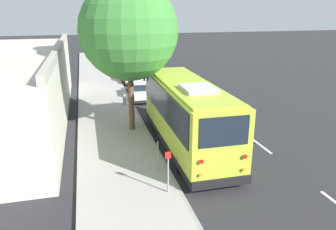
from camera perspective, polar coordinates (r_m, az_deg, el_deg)
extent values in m
plane|color=#28282B|center=(16.08, 5.20, -7.10)|extent=(160.00, 160.00, 0.00)
cube|color=#A3A099|center=(15.30, -8.36, -8.29)|extent=(80.00, 3.80, 0.15)
cube|color=gray|center=(15.58, -1.09, -7.57)|extent=(80.00, 0.14, 0.15)
cube|color=#ADC633|center=(16.49, 3.24, 0.24)|extent=(9.31, 2.48, 3.01)
cube|color=black|center=(16.96, 3.16, -4.16)|extent=(9.36, 2.53, 0.28)
cube|color=black|center=(16.30, 3.28, 2.46)|extent=(8.55, 2.57, 1.45)
cube|color=black|center=(20.68, -0.54, 5.85)|extent=(0.04, 2.13, 1.52)
cube|color=black|center=(12.11, 9.81, -2.88)|extent=(0.04, 1.95, 1.16)
cube|color=black|center=(20.54, -0.55, 7.77)|extent=(0.05, 1.75, 0.22)
cube|color=#ADC633|center=(16.09, 3.34, 5.48)|extent=(8.74, 2.25, 0.10)
cube|color=silver|center=(14.52, 5.29, 4.54)|extent=(1.72, 1.39, 0.20)
cube|color=black|center=(21.21, -0.54, 0.61)|extent=(0.11, 2.45, 0.36)
cube|color=black|center=(12.98, 9.35, -11.59)|extent=(0.11, 2.45, 0.36)
cylinder|color=red|center=(12.17, 5.85, -8.10)|extent=(0.03, 0.18, 0.18)
cylinder|color=orange|center=(12.41, 5.77, -10.35)|extent=(0.03, 0.14, 0.14)
cylinder|color=red|center=(12.82, 13.30, -7.09)|extent=(0.03, 0.18, 0.18)
cylinder|color=orange|center=(13.06, 13.13, -9.25)|extent=(0.03, 0.14, 0.14)
cube|color=white|center=(21.04, -2.73, 0.93)|extent=(0.04, 0.32, 0.18)
cube|color=white|center=(21.40, 1.55, 1.24)|extent=(0.04, 0.32, 0.18)
cube|color=black|center=(20.05, -4.17, 6.26)|extent=(0.06, 0.10, 0.24)
cylinder|color=black|center=(19.18, -2.27, -1.20)|extent=(0.98, 0.31, 0.98)
cylinder|color=slate|center=(19.18, -2.27, -1.20)|extent=(0.44, 0.32, 0.44)
cylinder|color=black|center=(19.69, 3.78, -0.71)|extent=(0.98, 0.31, 0.98)
cylinder|color=slate|center=(19.69, 3.78, -0.71)|extent=(0.44, 0.32, 0.44)
cylinder|color=black|center=(14.37, 2.15, -8.08)|extent=(0.98, 0.31, 0.98)
cylinder|color=slate|center=(14.37, 2.15, -8.08)|extent=(0.44, 0.32, 0.44)
cylinder|color=black|center=(15.04, 10.00, -7.10)|extent=(0.98, 0.31, 0.98)
cylinder|color=slate|center=(15.04, 10.00, -7.10)|extent=(0.44, 0.32, 0.44)
cube|color=silver|center=(26.33, -4.57, 4.10)|extent=(4.57, 1.86, 0.63)
cube|color=black|center=(26.09, -4.57, 5.22)|extent=(2.20, 1.51, 0.48)
cube|color=silver|center=(26.03, -4.59, 5.73)|extent=(2.11, 1.47, 0.05)
cube|color=black|center=(28.57, -5.11, 4.75)|extent=(0.16, 1.57, 0.20)
cube|color=black|center=(24.21, -3.92, 2.33)|extent=(0.16, 1.57, 0.20)
cylinder|color=black|center=(27.67, -6.43, 4.40)|extent=(0.65, 0.23, 0.64)
cylinder|color=slate|center=(27.67, -6.43, 4.40)|extent=(0.30, 0.24, 0.29)
cylinder|color=black|center=(27.82, -3.41, 4.56)|extent=(0.65, 0.23, 0.64)
cylinder|color=slate|center=(27.82, -3.41, 4.56)|extent=(0.30, 0.24, 0.29)
cylinder|color=black|center=(24.93, -5.85, 2.89)|extent=(0.65, 0.23, 0.64)
cylinder|color=slate|center=(24.93, -5.85, 2.89)|extent=(0.30, 0.24, 0.29)
cylinder|color=black|center=(25.10, -2.51, 3.07)|extent=(0.65, 0.23, 0.64)
cylinder|color=slate|center=(25.10, -2.51, 3.07)|extent=(0.30, 0.24, 0.29)
cube|color=tan|center=(32.34, -6.51, 6.64)|extent=(4.31, 1.85, 0.61)
cube|color=black|center=(32.13, -6.51, 7.55)|extent=(2.07, 1.53, 0.48)
cube|color=tan|center=(32.09, -6.52, 7.97)|extent=(1.98, 1.49, 0.05)
cube|color=black|center=(34.45, -7.14, 6.97)|extent=(0.14, 1.64, 0.20)
cube|color=black|center=(30.32, -5.77, 5.50)|extent=(0.14, 1.64, 0.20)
cylinder|color=black|center=(33.55, -8.21, 6.72)|extent=(0.62, 0.22, 0.61)
cylinder|color=slate|center=(33.55, -8.21, 6.72)|extent=(0.28, 0.23, 0.28)
cylinder|color=black|center=(33.80, -5.62, 6.90)|extent=(0.62, 0.22, 0.61)
cylinder|color=slate|center=(33.80, -5.62, 6.90)|extent=(0.28, 0.23, 0.28)
cylinder|color=black|center=(30.95, -7.46, 5.80)|extent=(0.62, 0.22, 0.61)
cylinder|color=slate|center=(30.95, -7.46, 5.80)|extent=(0.28, 0.23, 0.28)
cylinder|color=black|center=(31.22, -4.66, 6.00)|extent=(0.62, 0.22, 0.61)
cylinder|color=slate|center=(31.22, -4.66, 6.00)|extent=(0.28, 0.23, 0.28)
cylinder|color=brown|center=(18.60, -6.44, 2.93)|extent=(0.32, 0.32, 3.69)
sphere|color=#387A33|center=(17.99, -6.86, 14.35)|extent=(5.29, 5.29, 5.29)
cylinder|color=gray|center=(12.48, 0.01, -10.52)|extent=(0.06, 0.06, 1.40)
cube|color=red|center=(12.10, 0.01, -7.04)|extent=(0.02, 0.22, 0.28)
cylinder|color=gray|center=(14.00, -1.77, -7.23)|extent=(0.06, 0.06, 1.37)
cylinder|color=#99999E|center=(23.83, -7.60, 2.49)|extent=(0.22, 0.22, 0.65)
sphere|color=#99999E|center=(23.73, -7.64, 3.38)|extent=(0.20, 0.20, 0.20)
cube|color=#A9A497|center=(21.50, -18.55, 10.92)|extent=(19.47, 0.30, 0.40)
cube|color=silver|center=(17.96, 15.63, -4.94)|extent=(2.40, 0.14, 0.01)
cube|color=silver|center=(23.00, 8.35, 0.65)|extent=(2.40, 0.14, 0.01)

